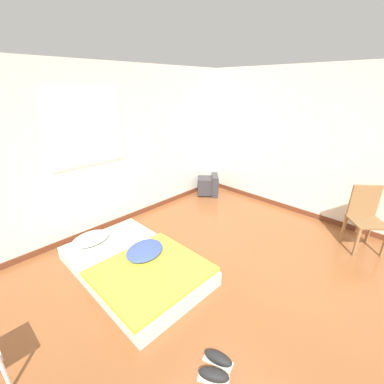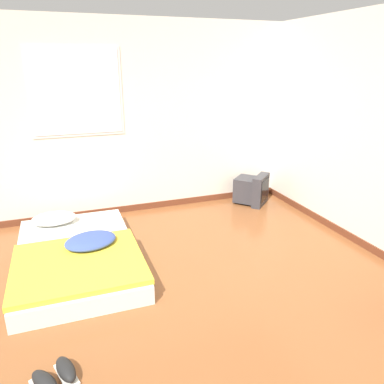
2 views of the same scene
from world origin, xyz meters
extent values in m
plane|color=brown|center=(0.00, 0.00, 0.00)|extent=(20.00, 20.00, 0.00)
cube|color=silver|center=(0.00, 2.77, 1.30)|extent=(7.85, 0.06, 2.60)
cube|color=brown|center=(0.00, 2.73, 0.04)|extent=(7.85, 0.02, 0.09)
cube|color=silver|center=(-0.20, 2.73, 1.69)|extent=(1.15, 0.01, 1.11)
cube|color=white|center=(-0.20, 2.73, 1.69)|extent=(1.08, 0.01, 1.04)
cube|color=silver|center=(2.76, 0.00, 1.30)|extent=(0.06, 7.87, 2.60)
cube|color=brown|center=(2.72, 0.00, 0.04)|extent=(0.02, 7.87, 0.09)
cube|color=silver|center=(-0.44, 1.43, 0.09)|extent=(1.21, 1.97, 0.18)
ellipsoid|color=white|center=(-0.64, 2.19, 0.25)|extent=(0.52, 0.34, 0.14)
cube|color=yellow|center=(-0.44, 1.06, 0.20)|extent=(1.23, 1.14, 0.05)
ellipsoid|color=#384C93|center=(-0.29, 1.38, 0.27)|extent=(0.64, 0.57, 0.11)
cube|color=#333338|center=(2.14, 2.48, 0.21)|extent=(0.48, 0.47, 0.36)
cube|color=#333338|center=(2.29, 2.32, 0.23)|extent=(0.41, 0.40, 0.45)
cube|color=black|center=(2.34, 2.27, 0.24)|extent=(0.27, 0.25, 0.33)
cube|color=olive|center=(1.94, -0.55, 0.22)|extent=(0.05, 0.05, 0.44)
cube|color=olive|center=(2.47, -0.60, 0.22)|extent=(0.05, 0.05, 0.44)
cube|color=olive|center=(2.23, -0.31, 0.22)|extent=(0.05, 0.05, 0.44)
cube|color=brown|center=(2.21, -0.57, 0.45)|extent=(0.60, 0.60, 0.02)
cube|color=olive|center=(2.35, -0.45, 0.70)|extent=(0.29, 0.33, 0.48)
cylinder|color=silver|center=(-1.95, 0.94, 0.20)|extent=(0.03, 0.03, 0.41)
cube|color=silver|center=(-0.76, -0.18, 0.01)|extent=(0.22, 0.27, 0.02)
ellipsoid|color=black|center=(-0.76, -0.18, 0.06)|extent=(0.23, 0.28, 0.09)
cube|color=silver|center=(-0.62, -0.12, 0.01)|extent=(0.17, 0.28, 0.02)
ellipsoid|color=black|center=(-0.62, -0.12, 0.06)|extent=(0.18, 0.28, 0.09)
camera|label=1|loc=(-1.87, -1.01, 2.27)|focal=24.00mm
camera|label=2|loc=(-0.51, -2.31, 2.04)|focal=35.00mm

